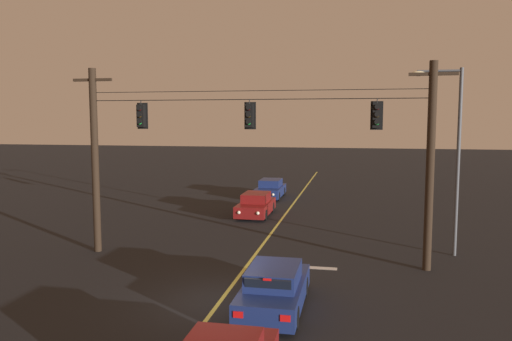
# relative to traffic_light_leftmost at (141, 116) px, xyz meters

# --- Properties ---
(ground_plane) EXTENTS (180.00, 180.00, 0.00)m
(ground_plane) POSITION_rel_traffic_light_leftmost_xyz_m (4.82, -4.89, -6.05)
(ground_plane) COLOR black
(lane_centre_stripe) EXTENTS (0.14, 60.00, 0.01)m
(lane_centre_stripe) POSITION_rel_traffic_light_leftmost_xyz_m (4.82, 6.02, -6.05)
(lane_centre_stripe) COLOR #D1C64C
(lane_centre_stripe) RESTS_ON ground
(stop_bar_paint) EXTENTS (3.40, 0.36, 0.01)m
(stop_bar_paint) POSITION_rel_traffic_light_leftmost_xyz_m (6.72, -0.58, -6.05)
(stop_bar_paint) COLOR silver
(stop_bar_paint) RESTS_ON ground
(signal_span_assembly) EXTENTS (15.91, 0.32, 8.11)m
(signal_span_assembly) POSITION_rel_traffic_light_leftmost_xyz_m (4.82, 0.02, -1.85)
(signal_span_assembly) COLOR #2D2116
(signal_span_assembly) RESTS_ON ground
(traffic_light_leftmost) EXTENTS (0.48, 0.41, 1.22)m
(traffic_light_leftmost) POSITION_rel_traffic_light_leftmost_xyz_m (0.00, 0.00, 0.00)
(traffic_light_leftmost) COLOR black
(traffic_light_left_inner) EXTENTS (0.48, 0.41, 1.22)m
(traffic_light_left_inner) POSITION_rel_traffic_light_leftmost_xyz_m (4.75, 0.00, 0.00)
(traffic_light_left_inner) COLOR black
(traffic_light_centre) EXTENTS (0.48, 0.41, 1.22)m
(traffic_light_centre) POSITION_rel_traffic_light_leftmost_xyz_m (9.83, 0.00, 0.00)
(traffic_light_centre) COLOR black
(car_waiting_near_lane) EXTENTS (1.80, 4.33, 1.39)m
(car_waiting_near_lane) POSITION_rel_traffic_light_leftmost_xyz_m (6.65, -5.15, -5.41)
(car_waiting_near_lane) COLOR navy
(car_waiting_near_lane) RESTS_ON ground
(car_oncoming_lead) EXTENTS (1.80, 4.42, 1.39)m
(car_oncoming_lead) POSITION_rel_traffic_light_leftmost_xyz_m (3.08, 9.60, -5.41)
(car_oncoming_lead) COLOR maroon
(car_oncoming_lead) RESTS_ON ground
(car_oncoming_trailing) EXTENTS (1.80, 4.42, 1.39)m
(car_oncoming_trailing) POSITION_rel_traffic_light_leftmost_xyz_m (2.78, 16.71, -5.41)
(car_oncoming_trailing) COLOR navy
(car_oncoming_trailing) RESTS_ON ground
(street_lamp_corner) EXTENTS (2.11, 0.30, 8.06)m
(street_lamp_corner) POSITION_rel_traffic_light_leftmost_xyz_m (13.04, 2.44, -1.21)
(street_lamp_corner) COLOR #4C4F54
(street_lamp_corner) RESTS_ON ground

